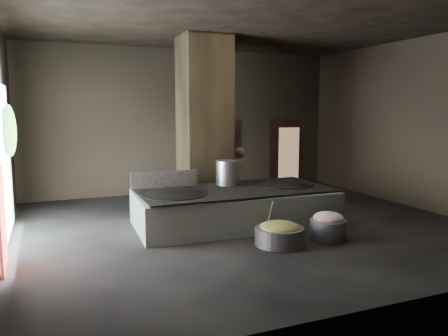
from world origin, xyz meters
name	(u,v)px	position (x,y,z in m)	size (l,w,h in m)	color
floor	(245,227)	(0.00, 0.00, -0.05)	(10.00, 9.00, 0.10)	black
ceiling	(246,20)	(0.00, 0.00, 4.55)	(10.00, 9.00, 0.10)	black
back_wall	(185,121)	(0.00, 4.55, 2.25)	(10.00, 0.10, 4.50)	black
front_wall	(396,141)	(0.00, -4.55, 2.25)	(10.00, 0.10, 4.50)	black
right_wall	(417,124)	(5.05, 0.00, 2.25)	(0.10, 9.00, 4.50)	black
pillar	(204,124)	(-0.30, 1.90, 2.25)	(1.20, 1.20, 4.50)	black
hearth_platform	(235,208)	(-0.20, 0.14, 0.39)	(4.48, 2.14, 0.78)	silver
platform_cap	(235,190)	(-0.20, 0.14, 0.82)	(4.38, 2.10, 0.03)	black
wok_left	(174,198)	(-1.65, 0.09, 0.75)	(1.41, 1.41, 0.39)	black
wok_left_rim	(174,194)	(-1.65, 0.09, 0.82)	(1.44, 1.44, 0.05)	black
wok_right	(285,188)	(1.15, 0.19, 0.75)	(1.31, 1.31, 0.37)	black
wok_right_rim	(285,185)	(1.15, 0.19, 0.82)	(1.34, 1.34, 0.05)	black
stock_pot	(227,173)	(-0.15, 0.69, 1.13)	(0.54, 0.54, 0.58)	#A9ACB1
splash_guard	(164,179)	(-1.65, 0.89, 1.03)	(1.56, 0.06, 0.39)	black
cook	(238,176)	(0.73, 2.05, 0.80)	(0.59, 0.38, 1.60)	brown
veg_basin	(279,236)	(0.00, -1.60, 0.18)	(0.96, 0.96, 0.35)	slate
veg_fill	(279,227)	(0.00, -1.60, 0.35)	(0.79, 0.79, 0.24)	olive
ladle	(269,216)	(-0.15, -1.45, 0.55)	(0.03, 0.03, 0.76)	#A9ACB1
meat_basin	(328,229)	(1.11, -1.65, 0.20)	(0.74, 0.74, 0.41)	slate
meat_fill	(328,218)	(1.11, -1.65, 0.45)	(0.62, 0.62, 0.24)	pink
doorway_near	(221,156)	(1.20, 4.45, 1.10)	(1.18, 0.08, 2.38)	black
doorway_near_glow	(219,158)	(1.07, 4.28, 1.05)	(0.84, 0.04, 1.99)	#8C6647
doorway_far	(285,153)	(3.60, 4.45, 1.10)	(1.18, 0.08, 2.38)	black
doorway_far_glow	(289,155)	(3.74, 4.40, 1.05)	(0.80, 0.04, 1.89)	#8C6647
left_opening	(1,165)	(-4.95, 0.20, 1.60)	(0.04, 4.20, 3.10)	white
pavilion_sliver	(2,220)	(-4.88, -1.10, 0.85)	(0.05, 0.90, 1.70)	maroon
tree_silhouette	(9,130)	(-4.85, 1.30, 2.20)	(0.28, 1.10, 1.10)	#194714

